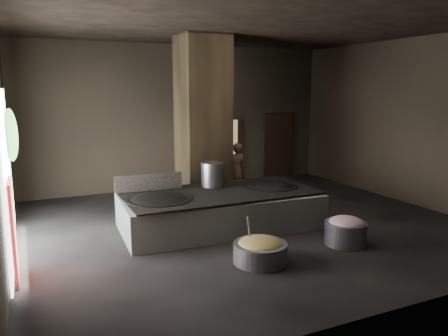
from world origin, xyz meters
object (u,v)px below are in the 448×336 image
wok_left (159,203)px  wok_right (270,189)px  hearth_platform (220,211)px  veg_basin (260,253)px  cook (236,170)px  meat_basin (346,233)px  stock_pot (212,174)px

wok_left → wok_right: size_ratio=1.07×
hearth_platform → wok_right: 1.40m
wok_left → veg_basin: size_ratio=1.41×
wok_left → cook: 3.88m
wok_right → meat_basin: 2.28m
hearth_platform → cook: bearing=59.4°
hearth_platform → meat_basin: (1.87, -2.11, -0.15)m
hearth_platform → stock_pot: stock_pot is taller
cook → hearth_platform: bearing=58.8°
hearth_platform → wok_left: bearing=-174.8°
wok_right → meat_basin: (0.52, -2.16, -0.52)m
hearth_platform → meat_basin: bearing=-45.3°
stock_pot → meat_basin: bearing=-55.7°
wok_left → veg_basin: 2.56m
veg_basin → meat_basin: meat_basin is taller
wok_right → meat_basin: bearing=-76.5°
wok_right → veg_basin: size_ratio=1.31×
hearth_platform → cook: (1.59, 2.37, 0.41)m
wok_left → veg_basin: wok_left is taller
wok_left → stock_pot: stock_pot is taller
stock_pot → veg_basin: 2.93m
wok_left → cook: (3.04, 2.42, 0.05)m
cook → wok_left: bearing=41.1°
wok_right → stock_pot: bearing=159.0°
stock_pot → meat_basin: (1.82, -2.66, -0.90)m
wok_left → cook: cook is taller
veg_basin → meat_basin: (2.06, 0.10, 0.05)m
cook → veg_basin: (-1.78, -4.58, -0.62)m
stock_pot → cook: (1.54, 1.82, -0.33)m
veg_basin → meat_basin: bearing=2.7°
wok_left → cook: size_ratio=0.87×
hearth_platform → veg_basin: (-0.19, -2.21, -0.20)m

